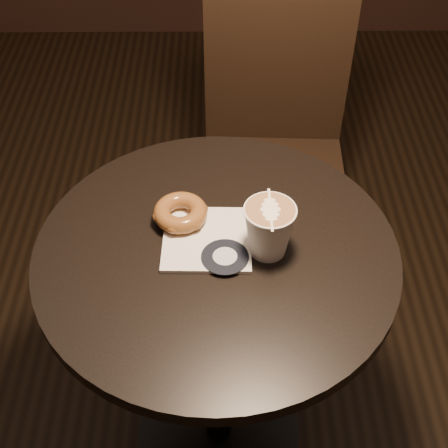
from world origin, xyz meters
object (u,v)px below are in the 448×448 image
object	(u,v)px
pastry_bag	(207,239)
chair	(275,126)
latte_cup	(269,230)
cafe_table	(217,311)
doughnut	(180,213)

from	to	relation	value
pastry_bag	chair	bearing A→B (deg)	74.75
latte_cup	chair	bearing A→B (deg)	84.06
cafe_table	chair	size ratio (longest dim) A/B	0.74
cafe_table	latte_cup	size ratio (longest dim) A/B	6.94
doughnut	chair	bearing A→B (deg)	67.39
cafe_table	pastry_bag	size ratio (longest dim) A/B	4.43
chair	doughnut	xyz separation A→B (m)	(-0.23, -0.56, 0.21)
pastry_bag	doughnut	world-z (taller)	doughnut
latte_cup	doughnut	bearing A→B (deg)	155.11
cafe_table	doughnut	world-z (taller)	doughnut
cafe_table	doughnut	distance (m)	0.25
pastry_bag	latte_cup	distance (m)	0.13
pastry_bag	latte_cup	world-z (taller)	latte_cup
doughnut	latte_cup	world-z (taller)	latte_cup
pastry_bag	cafe_table	bearing A→B (deg)	-48.09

